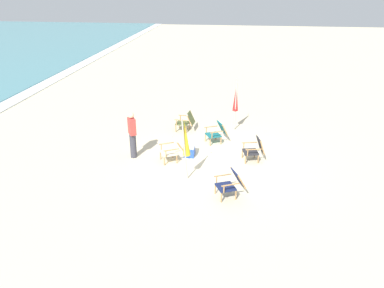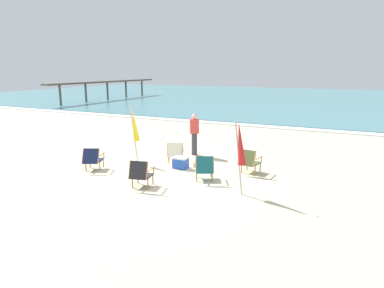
# 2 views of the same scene
# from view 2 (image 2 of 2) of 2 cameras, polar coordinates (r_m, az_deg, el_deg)

# --- Properties ---
(ground_plane) EXTENTS (80.00, 80.00, 0.00)m
(ground_plane) POSITION_cam_2_polar(r_m,az_deg,el_deg) (11.03, -4.83, -5.14)
(ground_plane) COLOR beige
(sea) EXTENTS (80.00, 40.00, 0.10)m
(sea) POSITION_cam_2_polar(r_m,az_deg,el_deg) (40.48, 18.30, 7.19)
(sea) COLOR teal
(sea) RESTS_ON ground
(surf_band) EXTENTS (80.00, 1.10, 0.06)m
(surf_band) POSITION_cam_2_polar(r_m,az_deg,el_deg) (20.68, 10.43, 3.08)
(surf_band) COLOR white
(surf_band) RESTS_ON ground
(beach_chair_front_right) EXTENTS (0.66, 0.79, 0.80)m
(beach_chair_front_right) POSITION_cam_2_polar(r_m,az_deg,el_deg) (11.17, 9.51, -2.76)
(beach_chair_front_right) COLOR #515B33
(beach_chair_front_right) RESTS_ON ground
(beach_chair_far_center) EXTENTS (0.84, 0.92, 0.79)m
(beach_chair_far_center) POSITION_cam_2_polar(r_m,az_deg,el_deg) (10.30, 2.07, -3.90)
(beach_chair_far_center) COLOR #196066
(beach_chair_far_center) RESTS_ON ground
(beach_chair_mid_center) EXTENTS (0.71, 0.78, 0.82)m
(beach_chair_mid_center) POSITION_cam_2_polar(r_m,az_deg,el_deg) (9.81, -8.56, -4.84)
(beach_chair_mid_center) COLOR #28282D
(beach_chair_mid_center) RESTS_ON ground
(beach_chair_back_right) EXTENTS (0.84, 0.93, 0.78)m
(beach_chair_back_right) POSITION_cam_2_polar(r_m,az_deg,el_deg) (11.79, -16.21, -2.30)
(beach_chair_back_right) COLOR #19234C
(beach_chair_back_right) RESTS_ON ground
(beach_chair_front_left) EXTENTS (0.86, 0.95, 0.77)m
(beach_chair_front_left) POSITION_cam_2_polar(r_m,az_deg,el_deg) (12.23, -2.83, -1.29)
(beach_chair_front_left) COLOR beige
(beach_chair_front_left) RESTS_ON ground
(umbrella_furled_red) EXTENTS (0.36, 0.24, 2.12)m
(umbrella_furled_red) POSITION_cam_2_polar(r_m,az_deg,el_deg) (9.06, 8.05, -0.02)
(umbrella_furled_red) COLOR #B7B2A8
(umbrella_furled_red) RESTS_ON ground
(umbrella_furled_yellow) EXTENTS (0.46, 0.33, 2.11)m
(umbrella_furled_yellow) POSITION_cam_2_polar(r_m,az_deg,el_deg) (12.21, -9.54, 3.10)
(umbrella_furled_yellow) COLOR #B7B2A8
(umbrella_furled_yellow) RESTS_ON ground
(person_near_chairs) EXTENTS (0.39, 0.35, 1.63)m
(person_near_chairs) POSITION_cam_2_polar(r_m,az_deg,el_deg) (13.33, 0.40, 1.71)
(person_near_chairs) COLOR #383842
(person_near_chairs) RESTS_ON ground
(cooler_box) EXTENTS (0.49, 0.35, 0.40)m
(cooler_box) POSITION_cam_2_polar(r_m,az_deg,el_deg) (11.65, -1.92, -3.10)
(cooler_box) COLOR blue
(cooler_box) RESTS_ON ground
(pier_distant) EXTENTS (0.90, 16.15, 2.07)m
(pier_distant) POSITION_cam_2_polar(r_m,az_deg,el_deg) (37.67, -13.98, 9.83)
(pier_distant) COLOR brown
(pier_distant) RESTS_ON ground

